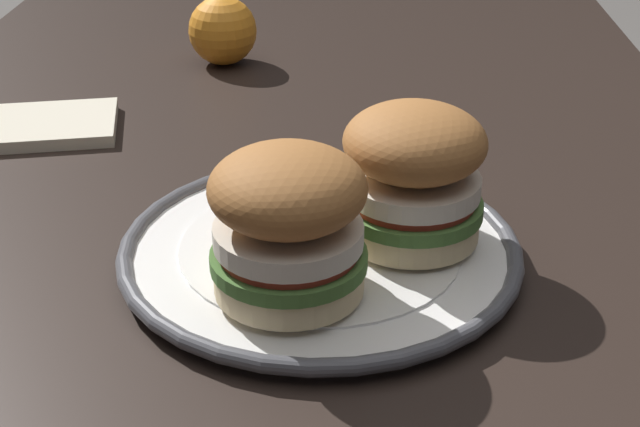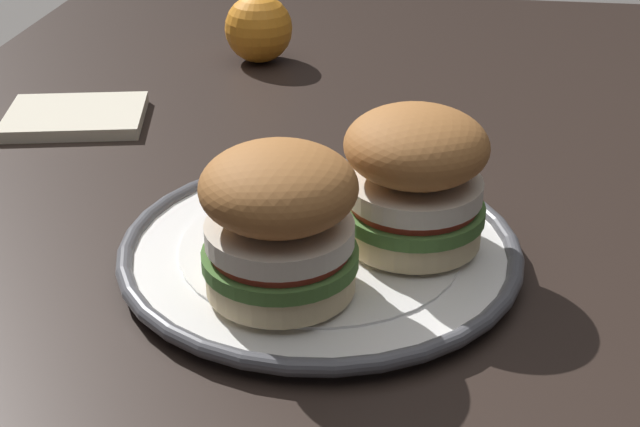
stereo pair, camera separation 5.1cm
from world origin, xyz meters
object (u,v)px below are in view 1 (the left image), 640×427
Objects in this scene: sandwich_half_left at (413,172)px; whole_orange at (223,31)px; sandwich_half_right at (288,221)px; dinner_plate at (320,250)px; dining_table at (269,307)px.

sandwich_half_left reaches higher than whole_orange.
sandwich_half_left and sandwich_half_right have the same top height.
sandwich_half_left is at bearing 132.40° from sandwich_half_right.
dinner_plate is 0.09m from sandwich_half_left.
sandwich_half_left is 1.82× the size of whole_orange.
sandwich_half_right is at bearing 11.90° from dining_table.
sandwich_half_right is at bearing -15.16° from dinner_plate.
dining_table is at bearing -148.84° from dinner_plate.
dining_table is 4.63× the size of dinner_plate.
sandwich_half_left is 0.11m from sandwich_half_right.
sandwich_half_right is at bearing 12.89° from whole_orange.
dinner_plate is at bearing 31.16° from dining_table.
sandwich_half_left reaches higher than dinner_plate.
sandwich_half_right is 0.52m from whole_orange.
sandwich_half_right is 1.76× the size of whole_orange.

